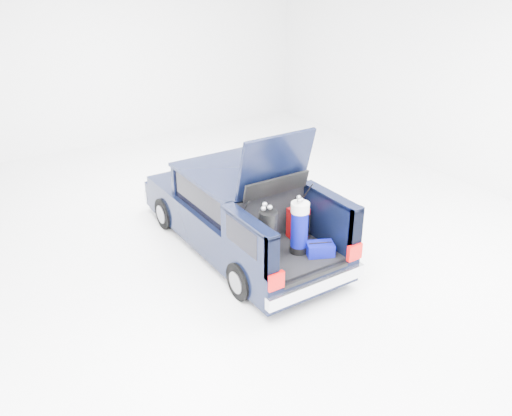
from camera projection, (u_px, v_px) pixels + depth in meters
ground at (241, 247)px, 9.92m from camera, size 14.00×14.00×0.00m
car at (238, 212)px, 9.71m from camera, size 1.87×4.65×2.47m
red_suitcase at (298, 223)px, 8.93m from camera, size 0.35×0.24×0.54m
black_golf_bag at (266, 238)px, 8.06m from camera, size 0.35×0.40×1.01m
blue_golf_bag at (299, 227)px, 8.40m from camera, size 0.36×0.36×0.97m
blue_duffel at (320, 249)px, 8.46m from camera, size 0.49×0.42×0.22m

